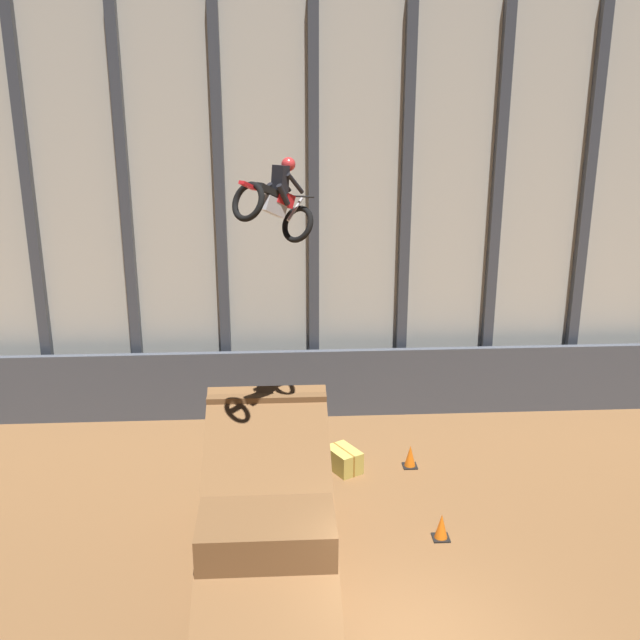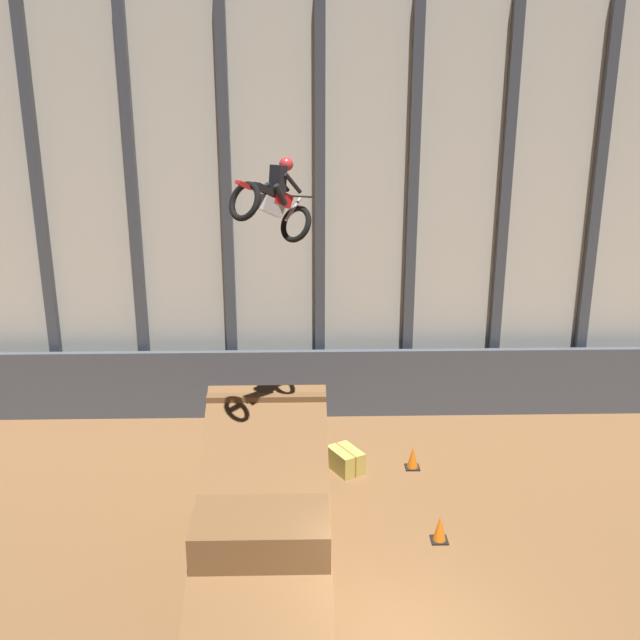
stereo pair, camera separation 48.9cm
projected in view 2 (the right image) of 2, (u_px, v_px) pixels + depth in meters
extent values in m
cube|color=beige|center=(365.00, 212.00, 20.70)|extent=(32.00, 0.12, 11.61)
cube|color=#3D424C|center=(40.00, 215.00, 20.30)|extent=(0.28, 0.28, 11.61)
cube|color=#3D424C|center=(134.00, 215.00, 20.36)|extent=(0.28, 0.28, 11.61)
cube|color=#3D424C|center=(227.00, 214.00, 20.42)|extent=(0.28, 0.28, 11.61)
cube|color=#3D424C|center=(320.00, 214.00, 20.48)|extent=(0.28, 0.28, 11.61)
cube|color=#3D424C|center=(412.00, 213.00, 20.53)|extent=(0.28, 0.28, 11.61)
cube|color=#3D424C|center=(504.00, 213.00, 20.59)|extent=(0.28, 0.28, 11.61)
cube|color=#3D424C|center=(595.00, 213.00, 20.65)|extent=(0.28, 0.28, 11.61)
cube|color=#474C56|center=(364.00, 383.00, 21.47)|extent=(31.36, 0.20, 2.00)
cube|color=brown|center=(265.00, 517.00, 15.17)|extent=(2.53, 4.09, 1.68)
cube|color=brown|center=(268.00, 450.00, 16.71)|extent=(2.58, 0.50, 2.80)
cube|color=brown|center=(262.00, 517.00, 14.16)|extent=(2.58, 5.93, 2.98)
torus|color=black|center=(296.00, 224.00, 14.18)|extent=(0.80, 0.79, 0.71)
torus|color=black|center=(245.00, 201.00, 13.11)|extent=(0.80, 0.79, 0.71)
cube|color=#B7B7BC|center=(271.00, 206.00, 13.61)|extent=(0.54, 0.55, 0.47)
cube|color=red|center=(280.00, 198.00, 13.74)|extent=(0.49, 0.50, 0.40)
cube|color=black|center=(266.00, 190.00, 13.44)|extent=(0.50, 0.51, 0.34)
cube|color=red|center=(245.00, 185.00, 13.04)|extent=(0.35, 0.35, 0.20)
cylinder|color=#B7B7BC|center=(293.00, 209.00, 14.05)|extent=(0.34, 0.35, 0.42)
cylinder|color=black|center=(295.00, 196.00, 14.02)|extent=(0.63, 0.26, 0.04)
cube|color=black|center=(278.00, 179.00, 13.59)|extent=(0.36, 0.36, 0.52)
sphere|color=red|center=(286.00, 164.00, 13.67)|extent=(0.43, 0.43, 0.34)
cylinder|color=black|center=(271.00, 193.00, 13.71)|extent=(0.29, 0.30, 0.42)
cylinder|color=black|center=(281.00, 195.00, 13.56)|extent=(0.29, 0.30, 0.42)
cylinder|color=black|center=(281.00, 182.00, 13.88)|extent=(0.35, 0.36, 0.42)
cylinder|color=black|center=(293.00, 183.00, 13.67)|extent=(0.35, 0.36, 0.42)
cube|color=black|center=(439.00, 540.00, 15.81)|extent=(0.36, 0.36, 0.03)
cone|color=orange|center=(440.00, 528.00, 15.72)|extent=(0.28, 0.28, 0.55)
cube|color=black|center=(412.00, 467.00, 18.78)|extent=(0.36, 0.36, 0.03)
cone|color=orange|center=(413.00, 457.00, 18.69)|extent=(0.28, 0.28, 0.55)
cube|color=#CCB751|center=(346.00, 460.00, 18.60)|extent=(0.97, 1.08, 0.56)
cube|color=#996623|center=(346.00, 460.00, 18.60)|extent=(0.48, 0.81, 0.57)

